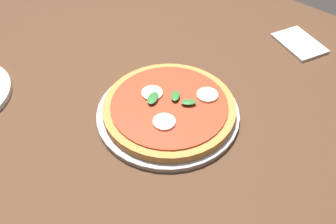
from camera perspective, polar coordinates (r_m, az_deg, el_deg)
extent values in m
cube|color=#4C301E|center=(0.91, -1.15, 2.47)|extent=(1.45, 1.15, 0.04)
cube|color=#4C301E|center=(1.77, -5.68, 11.43)|extent=(0.07, 0.07, 0.69)
cylinder|color=#B2B2B7|center=(0.83, 0.00, -0.19)|extent=(0.31, 0.31, 0.01)
cylinder|color=#C6843F|center=(0.82, 0.18, 0.56)|extent=(0.28, 0.28, 0.02)
cylinder|color=#B7381E|center=(0.81, 0.18, 1.11)|extent=(0.25, 0.25, 0.00)
cylinder|color=white|center=(0.83, -2.38, 2.83)|extent=(0.05, 0.05, 0.00)
cylinder|color=white|center=(0.77, -0.58, -1.47)|extent=(0.05, 0.05, 0.00)
cylinder|color=white|center=(0.83, 5.86, 2.55)|extent=(0.05, 0.05, 0.00)
ellipsoid|color=#286B2D|center=(0.81, -2.25, 2.11)|extent=(0.04, 0.04, 0.00)
ellipsoid|color=#286B2D|center=(0.80, 3.06, 1.48)|extent=(0.03, 0.03, 0.00)
ellipsoid|color=#286B2D|center=(0.82, 1.13, 2.43)|extent=(0.03, 0.04, 0.00)
cube|color=white|center=(1.09, 18.90, 9.61)|extent=(0.15, 0.13, 0.01)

